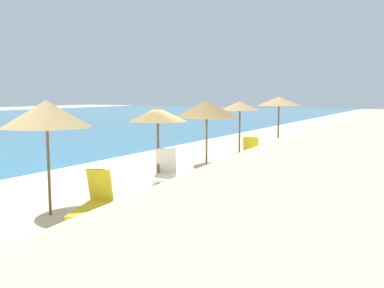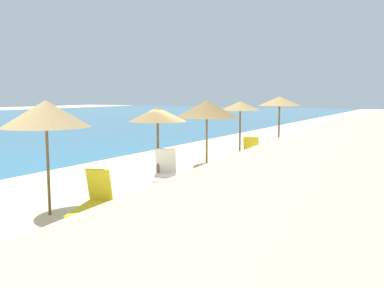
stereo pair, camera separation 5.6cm
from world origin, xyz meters
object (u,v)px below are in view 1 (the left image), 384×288
beach_ball (263,147)px  beach_umbrella_2 (158,115)px  beach_umbrella_3 (207,109)px  lounge_chair_0 (94,201)px  lounge_chair_1 (165,171)px  beach_umbrella_1 (47,114)px  lounge_chair_2 (249,155)px  beach_umbrella_4 (240,106)px  beach_umbrella_5 (279,101)px  cooler_box (305,157)px

beach_ball → beach_umbrella_2: bearing=-179.6°
beach_umbrella_3 → beach_umbrella_2: bearing=-176.1°
lounge_chair_0 → lounge_chair_1: lounge_chair_1 is taller
beach_umbrella_1 → lounge_chair_0: (0.18, -1.28, -2.05)m
lounge_chair_2 → beach_umbrella_4: bearing=-73.6°
beach_umbrella_4 → lounge_chair_2: 4.18m
lounge_chair_1 → beach_ball: bearing=-115.8°
lounge_chair_0 → beach_umbrella_1: bearing=-13.8°
beach_umbrella_5 → cooler_box: size_ratio=5.39×
beach_umbrella_4 → lounge_chair_2: size_ratio=1.55×
beach_umbrella_5 → beach_ball: size_ratio=7.90×
lounge_chair_2 → beach_ball: (5.18, 1.32, -0.30)m
lounge_chair_0 → lounge_chair_1: size_ratio=1.12×
beach_umbrella_2 → lounge_chair_2: (4.94, -1.25, -1.85)m
beach_umbrella_4 → lounge_chair_0: 12.59m
beach_umbrella_4 → beach_umbrella_1: bearing=-178.7°
beach_umbrella_5 → lounge_chair_0: (-16.50, -0.92, -2.12)m
beach_umbrella_3 → lounge_chair_2: 2.62m
lounge_chair_0 → beach_ball: 14.34m
beach_umbrella_3 → lounge_chair_1: (-4.19, -0.68, -1.88)m
cooler_box → beach_ball: bearing=47.5°
beach_umbrella_2 → beach_ball: 10.34m
beach_umbrella_3 → beach_umbrella_5: (8.35, -0.34, 0.20)m
beach_umbrella_2 → beach_umbrella_1: bearing=176.2°
beach_umbrella_5 → lounge_chair_2: beach_umbrella_5 is taller
beach_umbrella_5 → lounge_chair_0: size_ratio=1.70×
beach_umbrella_3 → beach_ball: 6.54m
beach_umbrella_1 → lounge_chair_0: size_ratio=1.69×
beach_umbrella_2 → lounge_chair_1: bearing=-118.0°
lounge_chair_0 → lounge_chair_2: size_ratio=0.98×
beach_umbrella_1 → lounge_chair_1: size_ratio=1.89×
beach_umbrella_3 → lounge_chair_2: size_ratio=1.60×
lounge_chair_2 → beach_umbrella_2: bearing=62.5°
beach_umbrella_2 → lounge_chair_2: beach_umbrella_2 is taller
lounge_chair_0 → beach_umbrella_4: bearing=-104.6°
beach_umbrella_5 → lounge_chair_1: size_ratio=1.90×
beach_umbrella_5 → beach_ball: (-2.20, 0.14, -2.42)m
beach_umbrella_5 → lounge_chair_1: 12.71m
cooler_box → beach_umbrella_3: bearing=135.8°
lounge_chair_0 → cooler_box: lounge_chair_0 is taller
beach_umbrella_4 → cooler_box: 4.30m
beach_umbrella_2 → lounge_chair_0: 4.68m
beach_umbrella_4 → beach_umbrella_5: beach_umbrella_5 is taller
beach_umbrella_4 → beach_umbrella_5: (4.16, -0.65, 0.18)m
beach_umbrella_4 → beach_umbrella_5: size_ratio=0.92×
beach_umbrella_1 → beach_ball: size_ratio=7.86×
beach_ball → lounge_chair_0: bearing=-175.8°
beach_umbrella_2 → beach_umbrella_5: beach_umbrella_5 is taller
beach_umbrella_1 → beach_umbrella_3: (8.33, -0.02, -0.13)m
beach_umbrella_3 → lounge_chair_2: beach_umbrella_3 is taller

